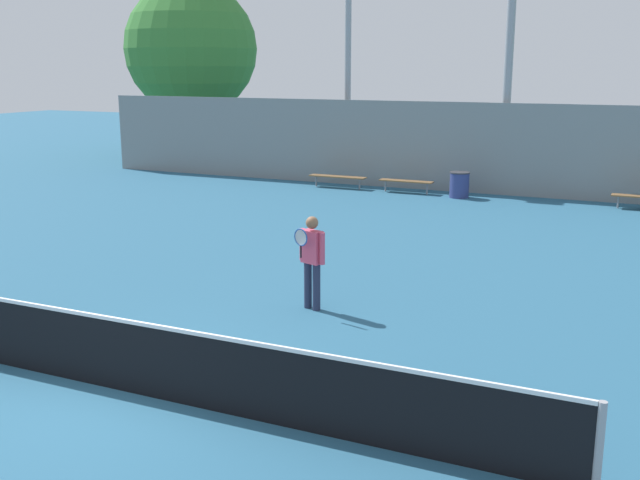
% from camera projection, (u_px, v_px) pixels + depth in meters
% --- Properties ---
extents(ground_plane, '(100.00, 100.00, 0.00)m').
position_uv_depth(ground_plane, '(124.00, 391.00, 10.02)').
color(ground_plane, '#285B7A').
extents(tennis_net, '(12.03, 0.09, 1.02)m').
position_uv_depth(tennis_net, '(122.00, 354.00, 9.91)').
color(tennis_net, '#99999E').
rests_on(tennis_net, ground_plane).
extents(tennis_player, '(0.56, 0.48, 1.69)m').
position_uv_depth(tennis_player, '(312.00, 257.00, 13.19)').
color(tennis_player, '#282D47').
rests_on(tennis_player, ground_plane).
extents(bench_courtside_near, '(1.87, 0.40, 0.42)m').
position_uv_depth(bench_courtside_near, '(406.00, 182.00, 25.66)').
color(bench_courtside_near, brown).
rests_on(bench_courtside_near, ground_plane).
extents(bench_by_gate, '(2.11, 0.40, 0.42)m').
position_uv_depth(bench_by_gate, '(338.00, 177.00, 26.71)').
color(bench_by_gate, brown).
rests_on(bench_by_gate, ground_plane).
extents(light_pole_near_left, '(0.90, 0.60, 8.52)m').
position_uv_depth(light_pole_near_left, '(510.00, 46.00, 24.63)').
color(light_pole_near_left, '#939399').
rests_on(light_pole_near_left, ground_plane).
extents(light_pole_far_right, '(0.90, 0.60, 8.89)m').
position_uv_depth(light_pole_far_right, '(348.00, 35.00, 27.61)').
color(light_pole_far_right, '#939399').
rests_on(light_pole_far_right, ground_plane).
extents(trash_bin, '(0.67, 0.67, 0.85)m').
position_uv_depth(trash_bin, '(459.00, 185.00, 24.72)').
color(trash_bin, navy).
rests_on(trash_bin, ground_plane).
extents(back_fence, '(29.33, 0.06, 3.07)m').
position_uv_depth(back_fence, '(463.00, 148.00, 25.56)').
color(back_fence, gray).
rests_on(back_fence, ground_plane).
extents(tree_green_broad, '(6.22, 6.22, 8.17)m').
position_uv_depth(tree_green_broad, '(191.00, 49.00, 35.25)').
color(tree_green_broad, brown).
rests_on(tree_green_broad, ground_plane).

